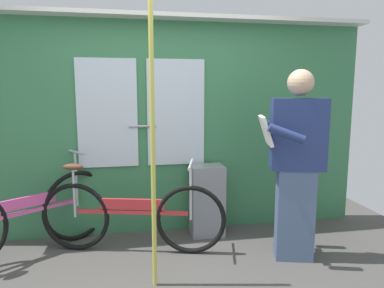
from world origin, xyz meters
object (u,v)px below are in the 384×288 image
object	(u,v)px
trash_bin_by_wall	(207,200)
handrail_pole	(153,146)
passenger_reading_newspaper	(296,162)
bicycle_near_door	(25,216)
bicycle_leaning_behind	(131,216)

from	to	relation	value
trash_bin_by_wall	handrail_pole	distance (m)	1.32
passenger_reading_newspaper	bicycle_near_door	bearing A→B (deg)	3.66
bicycle_near_door	handrail_pole	size ratio (longest dim) A/B	0.65
bicycle_near_door	trash_bin_by_wall	distance (m)	1.76
passenger_reading_newspaper	trash_bin_by_wall	world-z (taller)	passenger_reading_newspaper
bicycle_near_door	trash_bin_by_wall	xyz separation A→B (m)	(1.75, 0.20, -0.01)
trash_bin_by_wall	bicycle_near_door	bearing A→B (deg)	-173.63
bicycle_near_door	bicycle_leaning_behind	xyz separation A→B (m)	(0.96, -0.08, -0.03)
bicycle_near_door	bicycle_leaning_behind	bearing A→B (deg)	-39.99
passenger_reading_newspaper	handrail_pole	distance (m)	1.31
bicycle_near_door	trash_bin_by_wall	bearing A→B (deg)	-28.59
bicycle_leaning_behind	trash_bin_by_wall	xyz separation A→B (m)	(0.79, 0.28, 0.02)
bicycle_leaning_behind	passenger_reading_newspaper	size ratio (longest dim) A/B	1.01
bicycle_near_door	passenger_reading_newspaper	xyz separation A→B (m)	(2.39, -0.48, 0.51)
bicycle_near_door	passenger_reading_newspaper	distance (m)	2.50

